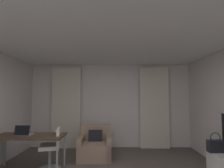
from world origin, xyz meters
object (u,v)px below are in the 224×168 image
(desk, at_px, (30,138))
(desk_chair, at_px, (52,151))
(armchair, at_px, (95,147))
(handbag_primary, at_px, (216,146))
(laptop, at_px, (24,133))

(desk, distance_m, desk_chair, 0.56)
(armchair, xyz_separation_m, desk_chair, (-0.86, -0.78, 0.12))
(handbag_primary, bearing_deg, armchair, 153.91)
(desk, relative_size, desk_chair, 1.67)
(laptop, xyz_separation_m, handbag_primary, (3.89, -0.39, -0.15))
(desk, height_order, desk_chair, desk_chair)
(laptop, bearing_deg, desk, 2.90)
(desk_chair, bearing_deg, desk, -177.93)
(armchair, relative_size, laptop, 2.59)
(armchair, bearing_deg, desk, -149.09)
(armchair, bearing_deg, handbag_primary, -26.09)
(armchair, xyz_separation_m, laptop, (-1.46, -0.80, 0.51))
(laptop, distance_m, handbag_primary, 3.92)
(laptop, height_order, handbag_primary, laptop)
(desk_chair, distance_m, handbag_primary, 3.32)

